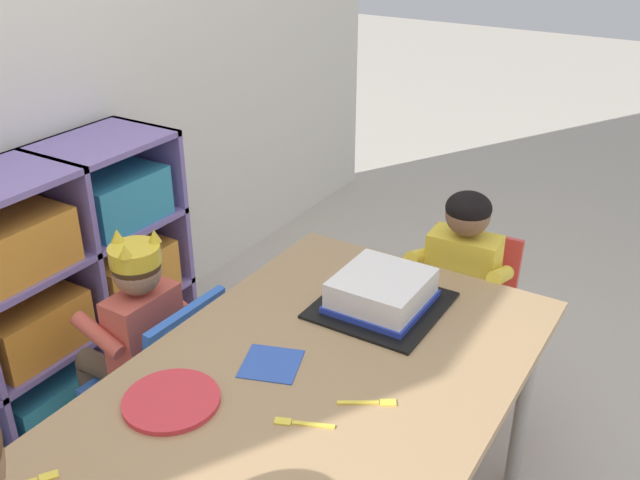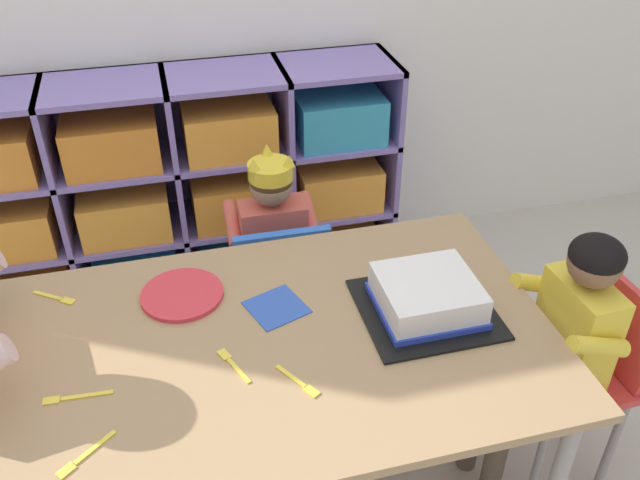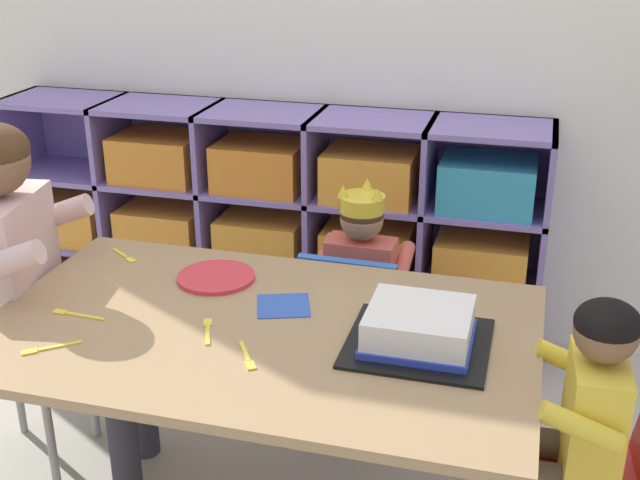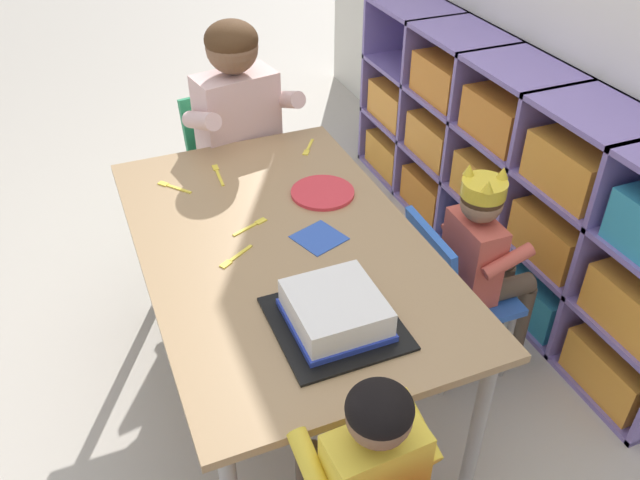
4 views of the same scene
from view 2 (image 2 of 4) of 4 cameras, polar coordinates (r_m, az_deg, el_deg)
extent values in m
cube|color=#7F6BB2|center=(2.72, -16.44, 5.14)|extent=(2.06, 0.01, 0.88)
cube|color=#7F6BB2|center=(2.61, -20.81, 2.83)|extent=(0.02, 0.32, 0.88)
cube|color=#7F6BB2|center=(2.58, -11.90, 4.15)|extent=(0.02, 0.32, 0.88)
cube|color=#7F6BB2|center=(2.62, -3.00, 5.37)|extent=(0.02, 0.32, 0.88)
cube|color=#7F6BB2|center=(2.71, 5.48, 6.41)|extent=(0.02, 0.32, 0.88)
cube|color=#7F6BB2|center=(2.82, -14.98, -3.96)|extent=(2.06, 0.32, 0.02)
cube|color=#7F6BB2|center=(2.66, -15.89, 0.86)|extent=(2.06, 0.32, 0.02)
cube|color=#7F6BB2|center=(2.52, -16.91, 6.28)|extent=(2.06, 0.32, 0.02)
cube|color=#7F6BB2|center=(2.40, -18.07, 12.27)|extent=(2.06, 0.32, 0.02)
cube|color=orange|center=(2.81, -23.52, -3.74)|extent=(0.32, 0.26, 0.17)
cube|color=teal|center=(2.75, -15.26, -2.60)|extent=(0.32, 0.26, 0.17)
cube|color=teal|center=(2.76, -6.87, -1.38)|extent=(0.32, 0.26, 0.17)
cube|color=orange|center=(2.82, 1.32, -0.17)|extent=(0.32, 0.26, 0.17)
cube|color=orange|center=(2.65, -24.93, 1.13)|extent=(0.32, 0.26, 0.17)
cube|color=orange|center=(2.60, -16.21, 2.44)|extent=(0.32, 0.26, 0.17)
cube|color=orange|center=(2.60, -7.30, 3.72)|extent=(0.32, 0.26, 0.17)
cube|color=orange|center=(2.67, 1.40, 4.87)|extent=(0.32, 0.26, 0.17)
cube|color=orange|center=(2.46, -17.28, 8.07)|extent=(0.32, 0.26, 0.17)
cube|color=orange|center=(2.47, -7.79, 9.42)|extent=(0.32, 0.26, 0.17)
cube|color=teal|center=(2.54, 1.49, 10.49)|extent=(0.32, 0.26, 0.17)
cube|color=#A37F56|center=(1.61, -3.74, -8.74)|extent=(1.32, 0.81, 0.02)
cylinder|color=#9E9993|center=(2.10, -21.88, -10.90)|extent=(0.04, 0.04, 0.60)
cylinder|color=#9E9993|center=(2.21, 10.22, -5.89)|extent=(0.04, 0.04, 0.60)
cube|color=blue|center=(2.27, -3.73, -3.57)|extent=(0.33, 0.31, 0.03)
cube|color=blue|center=(2.07, -3.21, -2.44)|extent=(0.29, 0.07, 0.30)
cylinder|color=gray|center=(2.49, -1.14, -4.41)|extent=(0.02, 0.02, 0.30)
cylinder|color=gray|center=(2.46, -7.05, -5.24)|extent=(0.02, 0.02, 0.30)
cylinder|color=gray|center=(2.31, 0.14, -8.11)|extent=(0.02, 0.02, 0.30)
cylinder|color=gray|center=(2.28, -6.27, -9.07)|extent=(0.02, 0.02, 0.30)
cube|color=#D15647|center=(2.19, -3.93, -0.24)|extent=(0.21, 0.12, 0.29)
sphere|color=#997051|center=(2.07, -4.16, 4.68)|extent=(0.13, 0.13, 0.13)
ellipsoid|color=#472D19|center=(2.06, -4.18, 5.16)|extent=(0.14, 0.14, 0.10)
cylinder|color=yellow|center=(2.05, -4.22, 5.88)|extent=(0.14, 0.14, 0.05)
cone|color=yellow|center=(2.08, -4.54, 7.67)|extent=(0.04, 0.04, 0.04)
cone|color=yellow|center=(2.01, -2.65, 6.76)|extent=(0.04, 0.04, 0.04)
cone|color=yellow|center=(2.00, -5.64, 6.41)|extent=(0.04, 0.04, 0.04)
cylinder|color=brown|center=(2.35, -2.74, -0.94)|extent=(0.08, 0.21, 0.07)
cylinder|color=brown|center=(2.34, -5.78, -1.35)|extent=(0.08, 0.21, 0.07)
cylinder|color=brown|center=(2.55, -3.07, -3.08)|extent=(0.06, 0.06, 0.32)
cylinder|color=brown|center=(2.53, -5.88, -3.47)|extent=(0.06, 0.06, 0.32)
cylinder|color=#D15647|center=(2.21, -0.98, 2.17)|extent=(0.05, 0.17, 0.10)
cylinder|color=#D15647|center=(2.18, -7.42, 1.35)|extent=(0.05, 0.17, 0.10)
cylinder|color=gray|center=(2.13, -23.05, -14.38)|extent=(0.02, 0.02, 0.41)
cylinder|color=#33333D|center=(1.77, -23.26, -14.26)|extent=(0.31, 0.15, 0.10)
cylinder|color=#33333D|center=(1.90, -23.74, -10.39)|extent=(0.31, 0.15, 0.10)
cylinder|color=#33333D|center=(1.95, -17.02, -18.08)|extent=(0.08, 0.08, 0.43)
cylinder|color=#33333D|center=(2.06, -17.94, -14.31)|extent=(0.08, 0.08, 0.43)
cube|color=red|center=(1.97, 19.96, -10.45)|extent=(0.31, 0.33, 0.03)
cube|color=red|center=(1.96, 24.02, -6.61)|extent=(0.07, 0.29, 0.24)
cylinder|color=gray|center=(2.12, 14.28, -12.94)|extent=(0.02, 0.02, 0.38)
cylinder|color=gray|center=(2.00, 17.94, -17.81)|extent=(0.02, 0.02, 0.38)
cylinder|color=gray|center=(2.23, 19.67, -11.21)|extent=(0.02, 0.02, 0.38)
cylinder|color=gray|center=(2.11, 23.51, -15.62)|extent=(0.02, 0.02, 0.38)
cube|color=yellow|center=(1.87, 20.88, -7.08)|extent=(0.12, 0.22, 0.29)
sphere|color=brown|center=(1.74, 22.34, -1.72)|extent=(0.13, 0.13, 0.13)
ellipsoid|color=black|center=(1.73, 22.48, -1.18)|extent=(0.14, 0.14, 0.10)
cylinder|color=brown|center=(1.93, 16.56, -9.26)|extent=(0.21, 0.08, 0.07)
cylinder|color=brown|center=(1.86, 18.60, -11.76)|extent=(0.21, 0.08, 0.07)
cylinder|color=brown|center=(2.04, 12.92, -14.63)|extent=(0.06, 0.06, 0.40)
cylinder|color=brown|center=(1.98, 14.71, -17.18)|extent=(0.06, 0.06, 0.40)
cylinder|color=yellow|center=(1.88, 18.11, -3.55)|extent=(0.18, 0.05, 0.10)
cylinder|color=yellow|center=(1.74, 22.54, -8.35)|extent=(0.18, 0.05, 0.10)
cube|color=black|center=(1.69, 8.96, -5.79)|extent=(0.32, 0.31, 0.01)
cube|color=white|center=(1.67, 9.10, -4.59)|extent=(0.23, 0.22, 0.08)
cube|color=#283DB2|center=(1.69, 8.99, -5.48)|extent=(0.25, 0.23, 0.02)
cylinder|color=#DB333D|center=(1.75, -11.62, -4.55)|extent=(0.21, 0.21, 0.01)
cube|color=#3356B7|center=(1.69, -3.71, -5.71)|extent=(0.17, 0.17, 0.00)
cube|color=yellow|center=(1.85, -22.09, -4.39)|extent=(0.08, 0.06, 0.00)
cube|color=yellow|center=(1.82, -20.58, -4.87)|extent=(0.04, 0.04, 0.00)
cube|color=yellow|center=(1.51, -2.50, -11.47)|extent=(0.06, 0.08, 0.00)
cube|color=yellow|center=(1.48, -0.72, -12.73)|extent=(0.04, 0.04, 0.00)
cube|color=yellow|center=(1.46, -18.52, -16.33)|extent=(0.08, 0.07, 0.00)
cube|color=yellow|center=(1.44, -20.74, -17.84)|extent=(0.04, 0.04, 0.00)
cube|color=yellow|center=(1.56, -19.15, -12.35)|extent=(0.11, 0.02, 0.00)
cube|color=yellow|center=(1.57, -21.84, -12.54)|extent=(0.04, 0.02, 0.00)
cube|color=yellow|center=(1.53, -6.90, -10.97)|extent=(0.04, 0.09, 0.00)
cube|color=yellow|center=(1.57, -8.13, -9.60)|extent=(0.03, 0.04, 0.00)
camera|label=1|loc=(0.99, -74.88, 3.25)|focal=39.67mm
camera|label=3|loc=(0.93, 97.96, -17.20)|focal=45.68mm
camera|label=4|loc=(1.80, 59.72, 21.37)|focal=36.62mm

